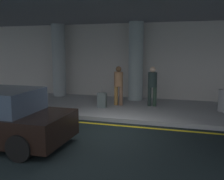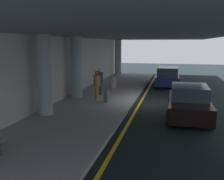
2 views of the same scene
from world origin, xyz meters
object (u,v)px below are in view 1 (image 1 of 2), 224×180
at_px(person_waiting_for_ride, 152,84).
at_px(traveler_with_luggage, 119,83).
at_px(support_column_far_left, 59,60).
at_px(suitcase_upright_primary, 102,100).
at_px(support_column_left_mid, 136,61).

bearing_deg(person_waiting_for_ride, traveler_with_luggage, 50.06).
relative_size(support_column_far_left, person_waiting_for_ride, 2.17).
height_order(traveler_with_luggage, suitcase_upright_primary, traveler_with_luggage).
height_order(support_column_far_left, traveler_with_luggage, support_column_far_left).
height_order(person_waiting_for_ride, suitcase_upright_primary, person_waiting_for_ride).
xyz_separation_m(person_waiting_for_ride, suitcase_upright_primary, (-1.93, -0.91, -0.65)).
bearing_deg(support_column_left_mid, support_column_far_left, 180.00).
bearing_deg(suitcase_upright_primary, support_column_left_mid, 83.26).
xyz_separation_m(support_column_left_mid, suitcase_upright_primary, (-0.96, -2.12, -1.51)).
relative_size(support_column_left_mid, person_waiting_for_ride, 2.17).
distance_m(person_waiting_for_ride, suitcase_upright_primary, 2.23).
relative_size(support_column_far_left, traveler_with_luggage, 2.17).
relative_size(support_column_far_left, suitcase_upright_primary, 4.06).
relative_size(support_column_far_left, support_column_left_mid, 1.00).
bearing_deg(support_column_left_mid, traveler_with_luggage, -107.50).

